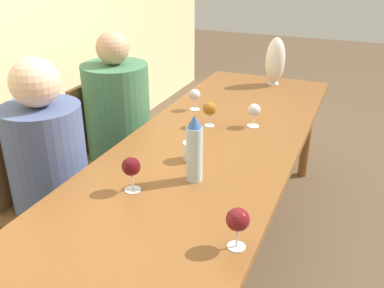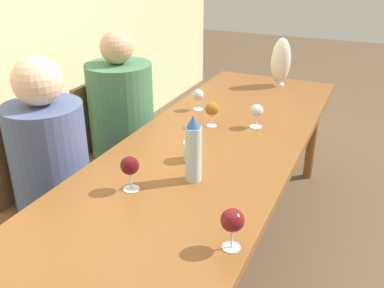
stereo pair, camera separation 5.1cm
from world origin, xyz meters
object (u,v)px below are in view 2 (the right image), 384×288
at_px(wine_glass_4, 232,221).
at_px(person_far, 124,124).
at_px(water_tumbler, 192,151).
at_px(wine_glass_2, 212,109).
at_px(water_bottle, 193,149).
at_px(wine_glass_3, 130,166).
at_px(chair_near, 45,193).
at_px(person_near, 53,169).
at_px(wine_glass_1, 198,95).
at_px(wine_glass_0, 257,111).
at_px(chair_far, 115,145).
at_px(vase, 281,61).

height_order(wine_glass_4, person_far, person_far).
xyz_separation_m(water_tumbler, wine_glass_2, (0.42, 0.07, 0.06)).
distance_m(water_bottle, wine_glass_3, 0.27).
xyz_separation_m(chair_near, person_near, (-0.00, -0.08, 0.16)).
distance_m(water_bottle, water_tumbler, 0.21).
bearing_deg(wine_glass_4, chair_near, 74.07).
bearing_deg(person_far, wine_glass_1, -65.71).
relative_size(water_bottle, wine_glass_3, 2.00).
xyz_separation_m(water_tumbler, wine_glass_3, (-0.35, 0.12, 0.06)).
bearing_deg(water_tumbler, person_near, 107.60).
height_order(wine_glass_0, chair_far, chair_far).
height_order(chair_near, person_near, person_near).
relative_size(chair_near, person_near, 0.73).
xyz_separation_m(chair_far, person_far, (0.00, -0.09, 0.16)).
bearing_deg(wine_glass_1, wine_glass_0, -106.76).
xyz_separation_m(wine_glass_1, chair_far, (-0.19, 0.50, -0.35)).
distance_m(water_tumbler, wine_glass_2, 0.43).
height_order(water_bottle, wine_glass_0, water_bottle).
xyz_separation_m(water_bottle, chair_far, (0.61, 0.83, -0.40)).
xyz_separation_m(water_bottle, water_tumbler, (0.17, 0.08, -0.10)).
height_order(chair_far, person_far, person_far).
xyz_separation_m(vase, wine_glass_1, (-0.69, 0.33, -0.08)).
bearing_deg(wine_glass_4, wine_glass_3, 69.80).
xyz_separation_m(wine_glass_0, chair_near, (-0.72, 0.90, -0.35)).
relative_size(water_tumbler, vase, 0.26).
distance_m(water_tumbler, chair_far, 0.92).
relative_size(water_tumbler, person_near, 0.07).
bearing_deg(chair_far, wine_glass_3, -141.34).
relative_size(wine_glass_1, wine_glass_3, 0.87).
distance_m(water_tumbler, person_far, 0.81).
height_order(wine_glass_1, chair_near, chair_near).
xyz_separation_m(vase, person_near, (-1.53, 0.75, -0.27)).
xyz_separation_m(wine_glass_0, person_near, (-0.72, 0.82, -0.19)).
bearing_deg(water_bottle, water_tumbler, 26.27).
height_order(water_tumbler, wine_glass_1, wine_glass_1).
xyz_separation_m(wine_glass_3, wine_glass_4, (-0.18, -0.50, 0.00)).
bearing_deg(wine_glass_4, wine_glass_0, 12.34).
distance_m(water_tumbler, wine_glass_4, 0.66).
height_order(water_bottle, chair_far, water_bottle).
bearing_deg(chair_near, vase, -28.54).
relative_size(water_tumbler, wine_glass_3, 0.60).
bearing_deg(person_far, water_tumbler, -123.57).
bearing_deg(wine_glass_0, person_far, 94.71).
xyz_separation_m(vase, person_far, (-0.88, 0.75, -0.27)).
xyz_separation_m(vase, chair_near, (-1.53, 0.83, -0.43)).
distance_m(wine_glass_2, person_far, 0.62).
bearing_deg(wine_glass_4, wine_glass_1, 28.47).
relative_size(vase, person_near, 0.28).
relative_size(wine_glass_1, wine_glass_4, 0.86).
bearing_deg(wine_glass_0, vase, 5.12).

